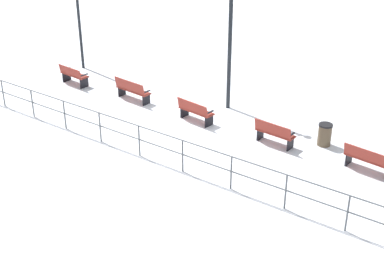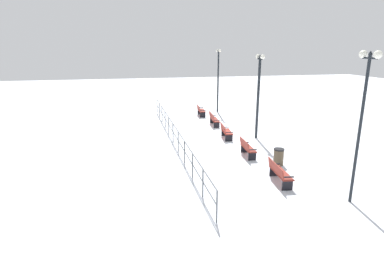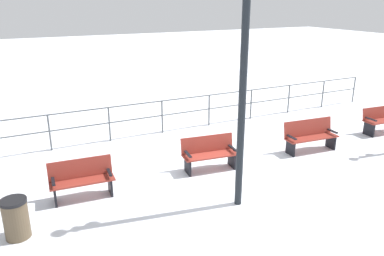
{
  "view_description": "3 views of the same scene",
  "coord_description": "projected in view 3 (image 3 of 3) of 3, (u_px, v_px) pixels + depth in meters",
  "views": [
    {
      "loc": [
        -15.33,
        -10.61,
        8.75
      ],
      "look_at": [
        -2.22,
        -1.29,
        0.91
      ],
      "focal_mm": 50.32,
      "sensor_mm": 36.0,
      "label": 1
    },
    {
      "loc": [
        -6.06,
        -17.37,
        5.39
      ],
      "look_at": [
        -2.37,
        -0.34,
        0.87
      ],
      "focal_mm": 29.0,
      "sensor_mm": 36.0,
      "label": 2
    },
    {
      "loc": [
        7.94,
        -4.54,
        4.33
      ],
      "look_at": [
        -1.23,
        0.02,
        0.84
      ],
      "focal_mm": 35.73,
      "sensor_mm": 36.0,
      "label": 3
    }
  ],
  "objects": [
    {
      "name": "ground_plane",
      "position": [
        212.0,
        172.0,
        10.04
      ],
      "size": [
        80.0,
        80.0,
        0.0
      ],
      "primitive_type": "plane",
      "color": "white",
      "rests_on": "ground"
    },
    {
      "name": "bench_third",
      "position": [
        209.0,
        153.0,
        10.06
      ],
      "size": [
        0.72,
        1.51,
        0.88
      ],
      "rotation": [
        0.0,
        0.0,
        -0.12
      ],
      "color": "maroon",
      "rests_on": "ground"
    },
    {
      "name": "bench_fourth",
      "position": [
        310.0,
        135.0,
        11.29
      ],
      "size": [
        0.65,
        1.69,
        0.93
      ],
      "rotation": [
        0.0,
        0.0,
        -0.09
      ],
      "color": "maroon",
      "rests_on": "ground"
    },
    {
      "name": "lamppost_middle",
      "position": [
        244.0,
        61.0,
        7.47
      ],
      "size": [
        0.27,
        0.92,
        5.02
      ],
      "color": "black",
      "rests_on": "ground"
    },
    {
      "name": "waterfront_railing",
      "position": [
        162.0,
        111.0,
        12.71
      ],
      "size": [
        0.05,
        17.96,
        1.13
      ],
      "color": "#4C5156",
      "rests_on": "ground"
    },
    {
      "name": "trash_bin",
      "position": [
        16.0,
        218.0,
        7.18
      ],
      "size": [
        0.49,
        0.49,
        0.8
      ],
      "color": "brown",
      "rests_on": "ground"
    },
    {
      "name": "bench_second",
      "position": [
        82.0,
        179.0,
        8.62
      ],
      "size": [
        0.59,
        1.45,
        0.89
      ],
      "rotation": [
        0.0,
        0.0,
        -0.07
      ],
      "color": "maroon",
      "rests_on": "ground"
    },
    {
      "name": "bench_fifth",
      "position": [
        382.0,
        120.0,
        12.8
      ],
      "size": [
        0.66,
        1.47,
        0.87
      ],
      "rotation": [
        0.0,
        0.0,
        -0.09
      ],
      "color": "maroon",
      "rests_on": "ground"
    }
  ]
}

